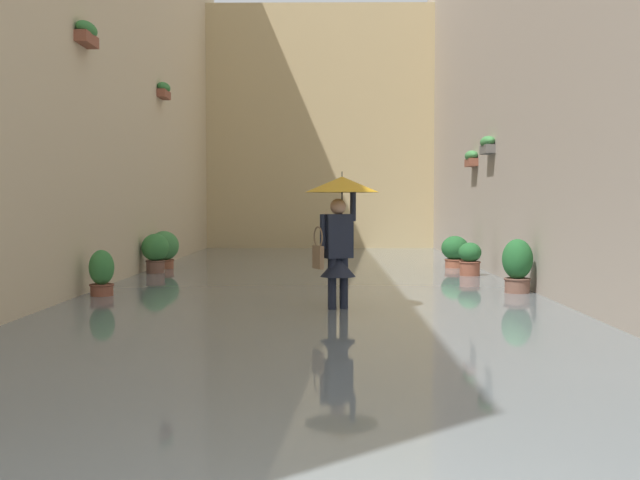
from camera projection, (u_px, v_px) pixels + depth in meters
name	position (u px, v px, depth m)	size (l,w,h in m)	color
ground_plane	(313.00, 291.00, 14.36)	(60.00, 60.00, 0.00)	#605B56
flood_water	(313.00, 288.00, 14.36)	(8.20, 29.10, 0.10)	slate
building_facade_far	(320.00, 130.00, 26.61)	(11.00, 1.80, 8.03)	tan
person_wading	(340.00, 214.00, 11.07)	(1.04, 1.04, 2.03)	black
potted_plant_far_left	(517.00, 267.00, 13.08)	(0.50, 0.50, 0.99)	brown
potted_plant_far_right	(102.00, 275.00, 12.68)	(0.40, 0.40, 0.84)	brown
potted_plant_mid_left	(470.00, 260.00, 16.18)	(0.46, 0.46, 0.78)	brown
potted_plant_near_right	(164.00, 249.00, 17.93)	(0.67, 0.67, 0.95)	#9E563D
potted_plant_mid_right	(155.00, 252.00, 16.78)	(0.58, 0.58, 0.93)	brown
potted_plant_near_left	(455.00, 252.00, 18.12)	(0.61, 0.61, 0.83)	#9E563D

